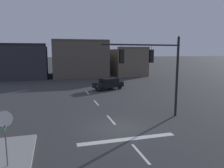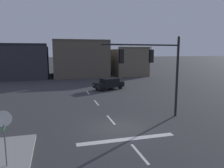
{
  "view_description": "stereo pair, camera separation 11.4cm",
  "coord_description": "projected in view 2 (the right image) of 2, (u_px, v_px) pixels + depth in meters",
  "views": [
    {
      "loc": [
        -4.41,
        -14.03,
        5.49
      ],
      "look_at": [
        0.57,
        3.71,
        2.66
      ],
      "focal_mm": 34.22,
      "sensor_mm": 36.0,
      "label": 1
    },
    {
      "loc": [
        -4.3,
        -14.06,
        5.49
      ],
      "look_at": [
        0.57,
        3.71,
        2.66
      ],
      "focal_mm": 34.22,
      "sensor_mm": 36.0,
      "label": 2
    }
  ],
  "objects": [
    {
      "name": "signal_mast_near_side",
      "position": [
        158.0,
        65.0,
        16.97
      ],
      "size": [
        6.74,
        0.92,
        6.73
      ],
      "color": "black",
      "rests_on": "ground"
    },
    {
      "name": "car_lot_nearside",
      "position": [
        109.0,
        84.0,
        30.95
      ],
      "size": [
        4.75,
        3.21,
        1.61
      ],
      "color": "black",
      "rests_on": "ground"
    },
    {
      "name": "building_row",
      "position": [
        67.0,
        61.0,
        48.03
      ],
      "size": [
        33.5,
        13.15,
        7.85
      ],
      "color": "#2D2D33",
      "rests_on": "ground"
    },
    {
      "name": "ground_plane",
      "position": [
        118.0,
        128.0,
        15.36
      ],
      "size": [
        400.0,
        400.0,
        0.0
      ],
      "primitive_type": "plane",
      "color": "#353538"
    },
    {
      "name": "lane_centreline",
      "position": [
        111.0,
        120.0,
        17.27
      ],
      "size": [
        0.16,
        26.4,
        0.01
      ],
      "color": "silver",
      "rests_on": "ground"
    },
    {
      "name": "stop_sign",
      "position": [
        4.0,
        125.0,
        9.77
      ],
      "size": [
        0.76,
        0.64,
        2.83
      ],
      "color": "#56565B",
      "rests_on": "ground"
    },
    {
      "name": "stop_bar_paint",
      "position": [
        127.0,
        139.0,
        13.46
      ],
      "size": [
        6.4,
        0.5,
        0.01
      ],
      "primitive_type": "cube",
      "color": "silver",
      "rests_on": "ground"
    }
  ]
}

